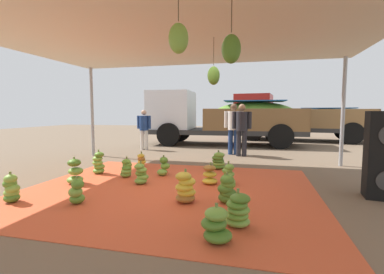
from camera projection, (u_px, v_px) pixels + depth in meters
name	position (u px, v px, depth m)	size (l,w,h in m)	color
ground_plane	(202.00, 162.00, 8.11)	(40.00, 40.00, 0.00)	brown
tarp_orange	(169.00, 189.00, 5.21)	(5.37, 4.69, 0.01)	#D1512D
tent_canopy	(167.00, 31.00, 4.85)	(8.00, 7.00, 2.97)	#9EA0A5
banana_bunch_0	(164.00, 167.00, 6.32)	(0.32, 0.32, 0.47)	#75A83D
banana_bunch_1	(141.00, 174.00, 5.57)	(0.34, 0.35, 0.48)	#6B9E38
banana_bunch_2	(75.00, 172.00, 5.58)	(0.44, 0.43, 0.55)	#6B9E38
banana_bunch_3	(141.00, 161.00, 7.32)	(0.32, 0.30, 0.41)	gold
banana_bunch_4	(238.00, 211.00, 3.49)	(0.44, 0.43, 0.49)	#75A83D
banana_bunch_5	(11.00, 189.00, 4.42)	(0.32, 0.32, 0.51)	#477523
banana_bunch_6	(185.00, 188.00, 4.43)	(0.44, 0.44, 0.54)	#996628
banana_bunch_7	(126.00, 169.00, 6.14)	(0.29, 0.30, 0.47)	#6B9E38
banana_bunch_8	(99.00, 163.00, 6.49)	(0.38, 0.38, 0.57)	#6B9E38
banana_bunch_9	(227.00, 190.00, 4.39)	(0.37, 0.37, 0.50)	#477523
banana_bunch_10	(228.00, 175.00, 5.49)	(0.35, 0.33, 0.48)	#75A83D
banana_bunch_11	(218.00, 161.00, 7.01)	(0.46, 0.47, 0.49)	#477523
banana_bunch_12	(77.00, 192.00, 4.33)	(0.31, 0.32, 0.45)	#518428
banana_bunch_13	(210.00, 175.00, 5.58)	(0.43, 0.43, 0.44)	gold
banana_bunch_14	(216.00, 226.00, 3.09)	(0.46, 0.44, 0.44)	#477523
cargo_truck_main	(220.00, 117.00, 12.29)	(6.86, 2.56, 2.40)	#2D2D2D
cargo_truck_far	(293.00, 118.00, 14.26)	(6.72, 3.07, 2.40)	#2D2D2D
worker_0	(242.00, 126.00, 9.06)	(0.63, 0.39, 1.73)	#26262D
worker_1	(234.00, 125.00, 9.43)	(0.64, 0.39, 1.75)	navy
worker_2	(144.00, 127.00, 10.64)	(0.57, 0.35, 1.55)	silver
speaker_stack	(383.00, 155.00, 4.63)	(0.56, 0.51, 1.48)	black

